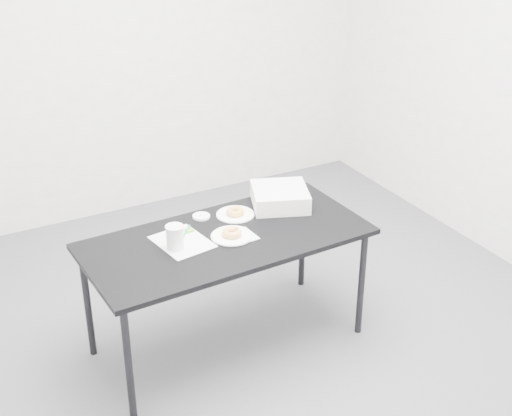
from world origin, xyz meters
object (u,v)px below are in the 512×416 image
pen (186,232)px  bakery_box (280,197)px  donut_near (232,233)px  plate_near (232,236)px  scorecard (182,242)px  coffee_cup (175,237)px  donut_far (235,211)px  table (227,245)px  plate_far (235,215)px

pen → bakery_box: 0.62m
pen → donut_near: size_ratio=1.38×
pen → plate_near: pen is taller
scorecard → coffee_cup: (-0.06, -0.05, 0.07)m
donut_near → donut_far: donut_near is taller
plate_near → donut_near: bearing=0.0°
table → scorecard: (-0.23, 0.06, 0.05)m
scorecard → plate_near: 0.27m
scorecard → coffee_cup: 0.10m
plate_far → coffee_cup: coffee_cup is taller
pen → donut_near: 0.25m
table → bakery_box: 0.49m
pen → plate_near: size_ratio=0.65×
table → donut_near: size_ratio=14.72×
donut_far → coffee_cup: size_ratio=0.76×
bakery_box → coffee_cup: bearing=-144.3°
scorecard → plate_near: plate_near is taller
coffee_cup → plate_near: bearing=-4.4°
table → bakery_box: size_ratio=4.96×
plate_near → pen: bearing=141.4°
plate_near → donut_near: 0.02m
donut_near → coffee_cup: bearing=175.6°
table → plate_far: plate_far is taller
pen → bakery_box: bakery_box is taller
table → scorecard: 0.24m
plate_far → bakery_box: bearing=-1.8°
donut_near → coffee_cup: (-0.31, 0.02, 0.04)m
scorecard → pen: (0.06, 0.08, 0.01)m
pen → plate_far: (0.33, 0.06, -0.00)m
table → donut_near: (0.02, -0.02, 0.08)m
table → plate_near: (0.02, -0.02, 0.06)m
scorecard → donut_near: donut_near is taller
donut_far → coffee_cup: 0.49m
scorecard → plate_far: 0.41m
coffee_cup → bakery_box: size_ratio=0.43×
plate_far → coffee_cup: 0.49m
table → pen: bearing=138.8°
plate_far → bakery_box: 0.29m
donut_near → bakery_box: bakery_box is taller
pen → plate_far: 0.34m
coffee_cup → bakery_box: 0.75m
table → bakery_box: bakery_box is taller
bakery_box → plate_far: bearing=-160.5°
scorecard → plate_near: size_ratio=1.40×
plate_far → donut_near: bearing=-121.0°
plate_near → scorecard: bearing=163.4°
plate_far → bakery_box: (0.29, -0.01, 0.05)m
plate_near → plate_far: (0.13, 0.22, -0.00)m
plate_near → bakery_box: (0.42, 0.21, 0.05)m
plate_far → table: bearing=-127.7°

